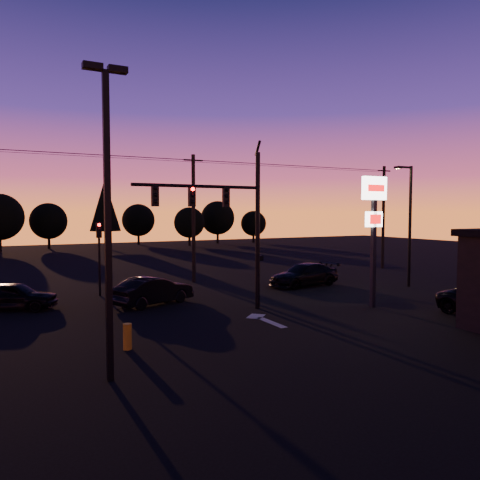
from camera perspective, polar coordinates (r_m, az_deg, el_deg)
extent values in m
plane|color=black|center=(20.32, 4.10, -10.74)|extent=(120.00, 120.00, 0.00)
cube|color=beige|center=(21.40, 3.83, -9.99)|extent=(0.35, 2.20, 0.01)
cube|color=beige|center=(22.57, 1.96, -9.28)|extent=(1.20, 1.20, 0.01)
cylinder|color=black|center=(23.93, 2.17, 1.10)|extent=(0.24, 0.24, 8.00)
cylinder|color=black|center=(24.13, 2.19, 11.12)|extent=(0.14, 0.52, 0.76)
cylinder|color=black|center=(22.51, -5.07, 6.55)|extent=(6.50, 0.16, 0.16)
cube|color=black|center=(23.08, -1.72, 5.24)|extent=(0.32, 0.22, 0.95)
sphere|color=black|center=(22.98, -1.58, 6.12)|extent=(0.18, 0.18, 0.18)
sphere|color=black|center=(22.97, -1.58, 5.37)|extent=(0.18, 0.18, 0.18)
sphere|color=black|center=(22.96, -1.58, 4.63)|extent=(0.18, 0.18, 0.18)
cube|color=black|center=(22.35, -5.89, 5.28)|extent=(0.32, 0.22, 0.95)
sphere|color=#FF0705|center=(22.25, -5.77, 6.19)|extent=(0.18, 0.18, 0.18)
sphere|color=black|center=(22.24, -5.77, 5.42)|extent=(0.18, 0.18, 0.18)
sphere|color=black|center=(22.23, -5.76, 4.65)|extent=(0.18, 0.18, 0.18)
cube|color=black|center=(21.75, -10.32, 5.30)|extent=(0.32, 0.22, 0.95)
sphere|color=black|center=(21.64, -10.23, 6.24)|extent=(0.18, 0.18, 0.18)
sphere|color=black|center=(21.63, -10.22, 5.44)|extent=(0.18, 0.18, 0.18)
sphere|color=black|center=(21.62, -10.21, 4.65)|extent=(0.18, 0.18, 0.18)
cube|color=black|center=(24.11, 2.53, -2.22)|extent=(0.22, 0.18, 0.28)
cylinder|color=black|center=(28.93, -16.75, -3.01)|extent=(0.14, 0.14, 3.60)
cube|color=black|center=(28.78, -16.82, 1.15)|extent=(0.30, 0.20, 0.90)
sphere|color=#FF0705|center=(28.65, -16.79, 1.78)|extent=(0.18, 0.18, 0.18)
sphere|color=black|center=(28.66, -16.78, 1.22)|extent=(0.18, 0.18, 0.18)
sphere|color=black|center=(28.67, -16.77, 0.66)|extent=(0.18, 0.18, 0.18)
cube|color=black|center=(14.06, -15.81, 1.40)|extent=(0.18, 0.18, 9.00)
cube|color=black|center=(14.57, -17.55, 19.55)|extent=(0.55, 0.30, 0.18)
cube|color=black|center=(14.71, -14.70, 19.44)|extent=(0.55, 0.30, 0.18)
cube|color=black|center=(25.26, 15.95, -0.72)|extent=(0.22, 0.22, 6.40)
cube|color=white|center=(25.23, 16.06, 6.09)|extent=(1.50, 0.25, 1.20)
cube|color=red|center=(25.13, 16.28, 6.10)|extent=(1.10, 0.02, 0.35)
cube|color=white|center=(25.20, 16.00, 2.45)|extent=(1.00, 0.22, 0.80)
cube|color=red|center=(25.11, 16.20, 2.45)|extent=(0.75, 0.02, 0.50)
cylinder|color=black|center=(33.01, 20.01, 1.53)|extent=(0.20, 0.20, 8.00)
cylinder|color=black|center=(32.69, 19.43, 8.37)|extent=(1.20, 0.14, 0.14)
cube|color=black|center=(32.25, 18.69, 8.37)|extent=(0.50, 0.22, 0.14)
plane|color=#FFB759|center=(32.25, 18.69, 8.23)|extent=(0.35, 0.35, 0.00)
cylinder|color=black|center=(33.15, -5.69, 2.59)|extent=(0.26, 0.26, 9.00)
cube|color=black|center=(33.35, -5.73, 9.65)|extent=(1.40, 0.10, 0.10)
cylinder|color=black|center=(43.22, 17.07, 2.65)|extent=(0.26, 0.26, 9.00)
cube|color=black|center=(43.37, 17.16, 8.07)|extent=(1.40, 0.10, 0.10)
cylinder|color=black|center=(30.56, -21.40, 9.92)|extent=(18.00, 0.02, 0.02)
cylinder|color=black|center=(31.15, -21.52, 9.88)|extent=(18.00, 0.02, 0.02)
cylinder|color=black|center=(31.74, -21.63, 9.66)|extent=(18.00, 0.02, 0.02)
cylinder|color=black|center=(37.13, 7.79, 8.92)|extent=(18.00, 0.02, 0.02)
cylinder|color=black|center=(37.63, 7.26, 8.93)|extent=(18.00, 0.02, 0.02)
cylinder|color=black|center=(38.11, 6.74, 8.79)|extent=(18.00, 0.02, 0.02)
cylinder|color=#B57F12|center=(17.71, -13.56, -11.38)|extent=(0.31, 0.31, 0.94)
cylinder|color=black|center=(64.89, -27.20, -0.58)|extent=(0.36, 0.36, 1.75)
cylinder|color=black|center=(69.18, -22.25, -0.34)|extent=(0.36, 0.36, 1.50)
sphere|color=black|center=(69.06, -22.31, 2.15)|extent=(4.95, 4.95, 4.95)
cylinder|color=black|center=(67.21, -16.07, 0.05)|extent=(0.36, 0.36, 2.38)
cone|color=black|center=(67.11, -16.13, 4.11)|extent=(4.18, 4.18, 7.12)
cylinder|color=black|center=(73.48, -12.26, 0.04)|extent=(0.36, 0.36, 1.50)
sphere|color=black|center=(73.37, -12.29, 2.38)|extent=(4.95, 4.95, 4.95)
cylinder|color=black|center=(69.68, -6.18, -0.13)|extent=(0.36, 0.36, 1.38)
sphere|color=black|center=(69.56, -6.20, 2.13)|extent=(4.54, 4.54, 4.54)
cylinder|color=black|center=(74.78, -2.74, 0.22)|extent=(0.36, 0.36, 1.62)
sphere|color=black|center=(74.67, -2.75, 2.71)|extent=(5.36, 5.36, 5.36)
cylinder|color=black|center=(76.63, 1.65, 0.16)|extent=(0.36, 0.36, 1.25)
sphere|color=black|center=(76.52, 1.65, 2.03)|extent=(4.12, 4.12, 4.12)
imported|color=black|center=(26.51, -25.87, -6.15)|extent=(4.54, 3.29, 1.44)
imported|color=black|center=(25.66, -10.53, -6.08)|extent=(4.85, 3.25, 1.51)
imported|color=black|center=(31.85, 7.81, -4.22)|extent=(5.38, 2.72, 1.50)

